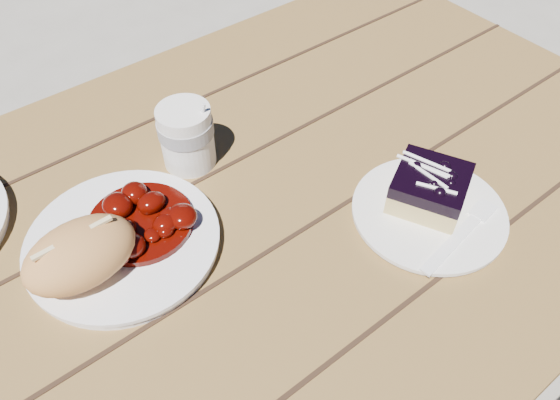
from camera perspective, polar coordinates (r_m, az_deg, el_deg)
main_plate at (r=0.72m, az=-16.04°, el=-4.33°), size 0.24×0.24×0.02m
goulash_stew at (r=0.71m, az=-14.58°, el=-1.47°), size 0.13×0.13×0.04m
bread_roll at (r=0.67m, az=-20.16°, el=-5.35°), size 0.14×0.09×0.07m
dessert_plate at (r=0.75m, az=15.26°, el=-1.35°), size 0.20×0.20×0.01m
blueberry_cake at (r=0.74m, az=15.37°, el=1.24°), size 0.12×0.12×0.05m
fork_dessert at (r=0.72m, az=17.57°, el=-4.30°), size 0.16×0.05×0.00m
coffee_cup at (r=0.78m, az=-9.71°, el=6.56°), size 0.08×0.08×0.09m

